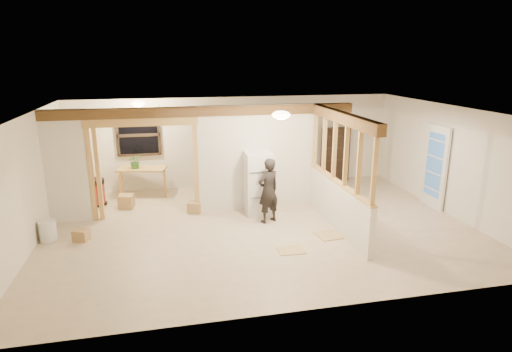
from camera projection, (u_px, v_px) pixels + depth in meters
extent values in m
cube|color=beige|center=(260.00, 227.00, 9.29)|extent=(9.00, 6.50, 0.01)
cube|color=white|center=(260.00, 111.00, 8.62)|extent=(9.00, 6.50, 0.01)
cube|color=silver|center=(235.00, 142.00, 12.01)|extent=(9.00, 0.01, 2.50)
cube|color=silver|center=(312.00, 230.00, 5.90)|extent=(9.00, 0.01, 2.50)
cube|color=silver|center=(27.00, 184.00, 8.04)|extent=(0.01, 6.50, 2.50)
cube|color=silver|center=(450.00, 160.00, 9.87)|extent=(0.01, 6.50, 2.50)
cube|color=silver|center=(66.00, 167.00, 9.27)|extent=(0.90, 0.12, 2.50)
cube|color=silver|center=(257.00, 158.00, 10.13)|extent=(2.80, 0.12, 2.50)
cube|color=tan|center=(145.00, 170.00, 9.64)|extent=(2.46, 0.14, 2.20)
cube|color=brown|center=(205.00, 111.00, 9.58)|extent=(7.00, 0.18, 0.22)
cube|color=brown|center=(342.00, 118.00, 8.60)|extent=(0.18, 3.30, 0.22)
cube|color=silver|center=(337.00, 206.00, 9.10)|extent=(0.12, 3.20, 1.00)
cube|color=tan|center=(340.00, 152.00, 8.79)|extent=(0.14, 3.20, 1.32)
cube|color=black|center=(138.00, 135.00, 11.33)|extent=(1.12, 0.10, 1.10)
cube|color=white|center=(435.00, 167.00, 10.29)|extent=(0.12, 0.86, 2.00)
ellipsoid|color=#FFEABF|center=(281.00, 115.00, 8.21)|extent=(0.36, 0.36, 0.16)
ellipsoid|color=#FFEABF|center=(138.00, 103.00, 10.28)|extent=(0.32, 0.32, 0.14)
ellipsoid|color=#FFD88C|center=(160.00, 119.00, 9.81)|extent=(0.07, 0.07, 0.07)
cube|color=silver|center=(258.00, 183.00, 9.93)|extent=(0.60, 0.58, 1.45)
imported|color=#292626|center=(268.00, 191.00, 9.37)|extent=(0.63, 0.54, 1.46)
cube|color=tan|center=(143.00, 182.00, 11.25)|extent=(1.32, 0.85, 0.77)
imported|color=#305C28|center=(135.00, 161.00, 11.02)|extent=(0.40, 0.36, 0.38)
cylinder|color=maroon|center=(95.00, 192.00, 10.54)|extent=(0.57, 0.57, 0.68)
cube|color=black|center=(335.00, 155.00, 12.55)|extent=(0.79, 0.26, 1.57)
cylinder|color=white|center=(48.00, 231.00, 8.52)|extent=(0.40, 0.40, 0.42)
cube|color=#A88351|center=(194.00, 207.00, 10.09)|extent=(0.36, 0.33, 0.26)
cube|color=#A88351|center=(126.00, 201.00, 10.42)|extent=(0.40, 0.40, 0.32)
cube|color=#A88351|center=(81.00, 235.00, 8.55)|extent=(0.34, 0.31, 0.23)
cube|color=tan|center=(329.00, 235.00, 8.82)|extent=(0.54, 0.54, 0.02)
cube|color=tan|center=(291.00, 250.00, 8.14)|extent=(0.51, 0.41, 0.02)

